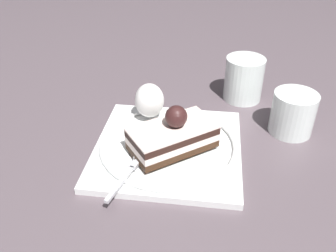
{
  "coord_description": "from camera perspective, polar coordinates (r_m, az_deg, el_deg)",
  "views": [
    {
      "loc": [
        0.43,
        -0.04,
        0.35
      ],
      "look_at": [
        -0.03,
        -0.03,
        0.05
      ],
      "focal_mm": 38.99,
      "sensor_mm": 36.0,
      "label": 1
    }
  ],
  "objects": [
    {
      "name": "ground_plane",
      "position": [
        0.56,
        2.81,
        -5.71
      ],
      "size": [
        2.4,
        2.4,
        0.0
      ],
      "primitive_type": "plane",
      "color": "#574B51"
    },
    {
      "name": "dessert_plate",
      "position": [
        0.57,
        0.0,
        -3.23
      ],
      "size": [
        0.26,
        0.26,
        0.02
      ],
      "color": "white",
      "rests_on": "ground_plane"
    },
    {
      "name": "cake_slice",
      "position": [
        0.54,
        0.77,
        -1.45
      ],
      "size": [
        0.12,
        0.14,
        0.07
      ],
      "color": "#372012",
      "rests_on": "dessert_plate"
    },
    {
      "name": "whipped_cream_dollop",
      "position": [
        0.62,
        -2.92,
        4.01
      ],
      "size": [
        0.05,
        0.05,
        0.06
      ],
      "primitive_type": "ellipsoid",
      "color": "white",
      "rests_on": "dessert_plate"
    },
    {
      "name": "fork",
      "position": [
        0.51,
        -6.21,
        -7.24
      ],
      "size": [
        0.11,
        0.06,
        0.0
      ],
      "color": "silver",
      "rests_on": "dessert_plate"
    },
    {
      "name": "drink_glass_near",
      "position": [
        0.64,
        18.88,
        1.58
      ],
      "size": [
        0.07,
        0.07,
        0.07
      ],
      "color": "white",
      "rests_on": "ground_plane"
    },
    {
      "name": "drink_glass_far",
      "position": [
        0.72,
        11.72,
        6.89
      ],
      "size": [
        0.07,
        0.07,
        0.08
      ],
      "color": "white",
      "rests_on": "ground_plane"
    }
  ]
}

